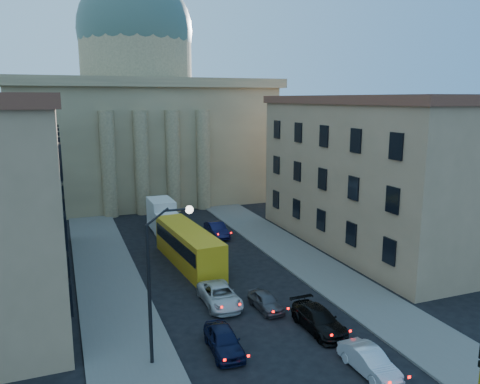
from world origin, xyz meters
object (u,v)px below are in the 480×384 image
object	(u,v)px
street_lamp	(159,273)
box_truck	(163,217)
car_left_near	(224,340)
car_right_near	(369,361)
city_bus	(188,245)

from	to	relation	value
street_lamp	box_truck	distance (m)	26.80
car_left_near	car_right_near	world-z (taller)	car_left_near
car_left_near	city_bus	world-z (taller)	city_bus
car_right_near	city_bus	bearing A→B (deg)	101.46
city_bus	box_truck	world-z (taller)	box_truck
street_lamp	city_bus	size ratio (longest dim) A/B	0.76
car_left_near	city_bus	xyz separation A→B (m)	(1.91, 14.93, 1.01)
city_bus	street_lamp	bearing A→B (deg)	-114.96
street_lamp	car_right_near	world-z (taller)	street_lamp
car_right_near	box_truck	size ratio (longest dim) A/B	0.64
car_left_near	box_truck	bearing A→B (deg)	88.87
car_left_near	street_lamp	bearing A→B (deg)	-178.70
street_lamp	car_right_near	xyz separation A→B (m)	(10.16, -4.91, -4.63)
street_lamp	city_bus	bearing A→B (deg)	69.55
street_lamp	car_right_near	size ratio (longest dim) A/B	2.20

